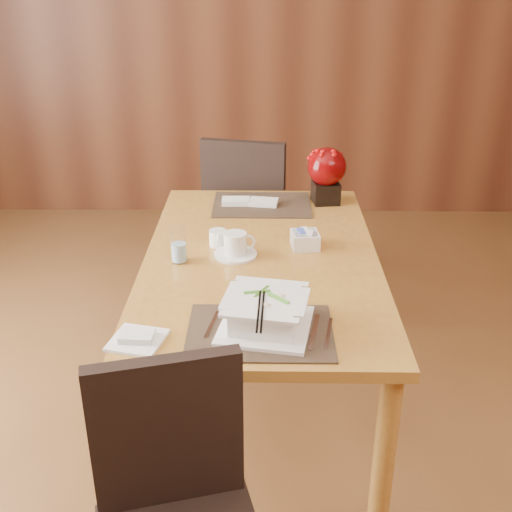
{
  "coord_description": "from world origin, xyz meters",
  "views": [
    {
      "loc": [
        0.01,
        -1.63,
        1.81
      ],
      "look_at": [
        -0.02,
        0.35,
        0.87
      ],
      "focal_mm": 45.0,
      "sensor_mm": 36.0,
      "label": 1
    }
  ],
  "objects_px": {
    "water_glass": "(179,245)",
    "far_chair": "(249,212)",
    "bread_plate": "(137,340)",
    "coffee_cup": "(235,246)",
    "near_chair": "(176,510)",
    "creamer_jug": "(218,238)",
    "dining_table": "(261,278)",
    "berry_decor": "(327,172)",
    "sugar_caddy": "(305,240)",
    "soup_setting": "(265,314)"
  },
  "relations": [
    {
      "from": "creamer_jug",
      "to": "sugar_caddy",
      "type": "distance_m",
      "value": 0.35
    },
    {
      "from": "far_chair",
      "to": "dining_table",
      "type": "bearing_deg",
      "value": 106.41
    },
    {
      "from": "soup_setting",
      "to": "creamer_jug",
      "type": "xyz_separation_m",
      "value": [
        -0.19,
        0.63,
        -0.02
      ]
    },
    {
      "from": "dining_table",
      "to": "water_glass",
      "type": "bearing_deg",
      "value": -170.39
    },
    {
      "from": "soup_setting",
      "to": "far_chair",
      "type": "relative_size",
      "value": 0.33
    },
    {
      "from": "coffee_cup",
      "to": "water_glass",
      "type": "relative_size",
      "value": 1.18
    },
    {
      "from": "sugar_caddy",
      "to": "dining_table",
      "type": "bearing_deg",
      "value": -153.55
    },
    {
      "from": "dining_table",
      "to": "near_chair",
      "type": "bearing_deg",
      "value": -101.73
    },
    {
      "from": "berry_decor",
      "to": "coffee_cup",
      "type": "bearing_deg",
      "value": -123.86
    },
    {
      "from": "water_glass",
      "to": "far_chair",
      "type": "xyz_separation_m",
      "value": [
        0.24,
        1.03,
        -0.28
      ]
    },
    {
      "from": "water_glass",
      "to": "bread_plate",
      "type": "relative_size",
      "value": 0.93
    },
    {
      "from": "water_glass",
      "to": "far_chair",
      "type": "relative_size",
      "value": 0.15
    },
    {
      "from": "near_chair",
      "to": "creamer_jug",
      "type": "bearing_deg",
      "value": 73.1
    },
    {
      "from": "sugar_caddy",
      "to": "bread_plate",
      "type": "height_order",
      "value": "sugar_caddy"
    },
    {
      "from": "coffee_cup",
      "to": "berry_decor",
      "type": "relative_size",
      "value": 0.64
    },
    {
      "from": "creamer_jug",
      "to": "near_chair",
      "type": "bearing_deg",
      "value": -98.83
    },
    {
      "from": "bread_plate",
      "to": "water_glass",
      "type": "bearing_deg",
      "value": 83.81
    },
    {
      "from": "soup_setting",
      "to": "bread_plate",
      "type": "height_order",
      "value": "soup_setting"
    },
    {
      "from": "dining_table",
      "to": "berry_decor",
      "type": "distance_m",
      "value": 0.71
    },
    {
      "from": "near_chair",
      "to": "far_chair",
      "type": "height_order",
      "value": "far_chair"
    },
    {
      "from": "creamer_jug",
      "to": "bread_plate",
      "type": "bearing_deg",
      "value": -112.46
    },
    {
      "from": "dining_table",
      "to": "near_chair",
      "type": "height_order",
      "value": "near_chair"
    },
    {
      "from": "soup_setting",
      "to": "sugar_caddy",
      "type": "xyz_separation_m",
      "value": [
        0.16,
        0.61,
        -0.02
      ]
    },
    {
      "from": "creamer_jug",
      "to": "berry_decor",
      "type": "xyz_separation_m",
      "value": [
        0.47,
        0.5,
        0.12
      ]
    },
    {
      "from": "dining_table",
      "to": "bread_plate",
      "type": "xyz_separation_m",
      "value": [
        -0.37,
        -0.6,
        0.1
      ]
    },
    {
      "from": "sugar_caddy",
      "to": "berry_decor",
      "type": "bearing_deg",
      "value": 76.33
    },
    {
      "from": "bread_plate",
      "to": "sugar_caddy",
      "type": "bearing_deg",
      "value": 51.83
    },
    {
      "from": "berry_decor",
      "to": "sugar_caddy",
      "type": "bearing_deg",
      "value": -103.67
    },
    {
      "from": "soup_setting",
      "to": "near_chair",
      "type": "distance_m",
      "value": 0.62
    },
    {
      "from": "sugar_caddy",
      "to": "far_chair",
      "type": "height_order",
      "value": "far_chair"
    },
    {
      "from": "dining_table",
      "to": "soup_setting",
      "type": "relative_size",
      "value": 4.7
    },
    {
      "from": "far_chair",
      "to": "berry_decor",
      "type": "bearing_deg",
      "value": 146.24
    },
    {
      "from": "water_glass",
      "to": "creamer_jug",
      "type": "bearing_deg",
      "value": 47.89
    },
    {
      "from": "coffee_cup",
      "to": "berry_decor",
      "type": "height_order",
      "value": "berry_decor"
    },
    {
      "from": "coffee_cup",
      "to": "berry_decor",
      "type": "xyz_separation_m",
      "value": [
        0.4,
        0.59,
        0.11
      ]
    },
    {
      "from": "dining_table",
      "to": "sugar_caddy",
      "type": "bearing_deg",
      "value": 26.45
    },
    {
      "from": "soup_setting",
      "to": "berry_decor",
      "type": "xyz_separation_m",
      "value": [
        0.28,
        1.12,
        0.09
      ]
    },
    {
      "from": "coffee_cup",
      "to": "bread_plate",
      "type": "bearing_deg",
      "value": -113.93
    },
    {
      "from": "water_glass",
      "to": "near_chair",
      "type": "relative_size",
      "value": 0.16
    },
    {
      "from": "water_glass",
      "to": "far_chair",
      "type": "height_order",
      "value": "far_chair"
    },
    {
      "from": "soup_setting",
      "to": "near_chair",
      "type": "height_order",
      "value": "near_chair"
    },
    {
      "from": "soup_setting",
      "to": "water_glass",
      "type": "relative_size",
      "value": 2.25
    },
    {
      "from": "near_chair",
      "to": "sugar_caddy",
      "type": "bearing_deg",
      "value": 55.93
    },
    {
      "from": "water_glass",
      "to": "far_chair",
      "type": "bearing_deg",
      "value": 77.06
    },
    {
      "from": "water_glass",
      "to": "coffee_cup",
      "type": "bearing_deg",
      "value": 14.99
    },
    {
      "from": "dining_table",
      "to": "soup_setting",
      "type": "xyz_separation_m",
      "value": [
        0.02,
        -0.53,
        0.15
      ]
    },
    {
      "from": "sugar_caddy",
      "to": "far_chair",
      "type": "bearing_deg",
      "value": 105.49
    },
    {
      "from": "dining_table",
      "to": "coffee_cup",
      "type": "distance_m",
      "value": 0.17
    },
    {
      "from": "dining_table",
      "to": "soup_setting",
      "type": "height_order",
      "value": "soup_setting"
    },
    {
      "from": "coffee_cup",
      "to": "sugar_caddy",
      "type": "bearing_deg",
      "value": 16.77
    }
  ]
}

